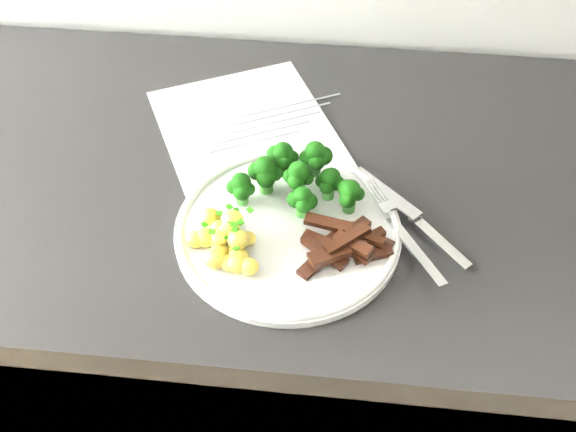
{
  "coord_description": "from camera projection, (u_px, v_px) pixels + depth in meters",
  "views": [
    {
      "loc": [
        -0.06,
        1.06,
        1.48
      ],
      "look_at": [
        -0.11,
        1.59,
        0.9
      ],
      "focal_mm": 42.81,
      "sensor_mm": 36.0,
      "label": 1
    }
  ],
  "objects": [
    {
      "name": "counter",
      "position": [
        355.0,
        361.0,
        1.19
      ],
      "size": [
        2.32,
        0.58,
        0.87
      ],
      "color": "black",
      "rests_on": "ground"
    },
    {
      "name": "recipe_paper",
      "position": [
        254.0,
        143.0,
        0.91
      ],
      "size": [
        0.34,
        0.38,
        0.0
      ],
      "color": "silver",
      "rests_on": "counter"
    },
    {
      "name": "plate",
      "position": [
        288.0,
        229.0,
        0.8
      ],
      "size": [
        0.27,
        0.27,
        0.02
      ],
      "color": "white",
      "rests_on": "counter"
    },
    {
      "name": "broccoli",
      "position": [
        296.0,
        176.0,
        0.81
      ],
      "size": [
        0.16,
        0.1,
        0.06
      ],
      "color": "#296920",
      "rests_on": "plate"
    },
    {
      "name": "potatoes",
      "position": [
        225.0,
        242.0,
        0.77
      ],
      "size": [
        0.09,
        0.09,
        0.04
      ],
      "color": "#F4D54D",
      "rests_on": "plate"
    },
    {
      "name": "beef_strips",
      "position": [
        343.0,
        244.0,
        0.77
      ],
      "size": [
        0.11,
        0.1,
        0.03
      ],
      "color": "black",
      "rests_on": "plate"
    },
    {
      "name": "fork",
      "position": [
        405.0,
        234.0,
        0.78
      ],
      "size": [
        0.1,
        0.16,
        0.02
      ],
      "color": "silver",
      "rests_on": "plate"
    },
    {
      "name": "knife",
      "position": [
        424.0,
        228.0,
        0.8
      ],
      "size": [
        0.14,
        0.15,
        0.02
      ],
      "color": "silver",
      "rests_on": "plate"
    }
  ]
}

